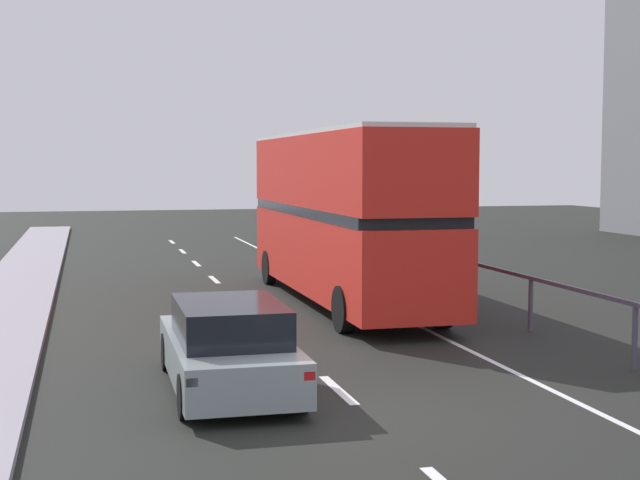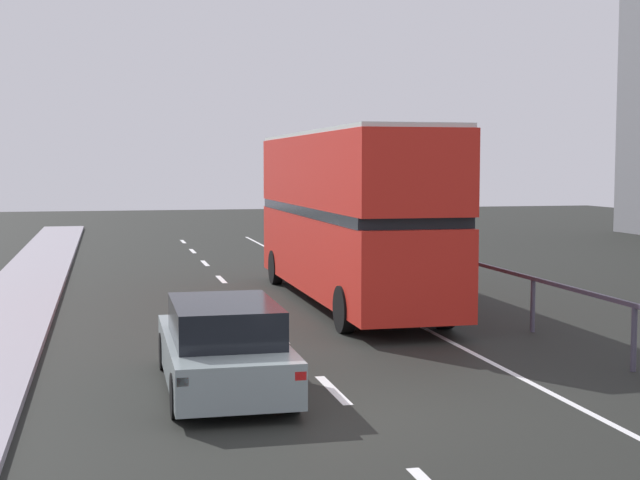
# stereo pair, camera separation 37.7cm
# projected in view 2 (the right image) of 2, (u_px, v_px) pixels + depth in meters

# --- Properties ---
(ground_plane) EXTENTS (75.07, 120.00, 0.10)m
(ground_plane) POSITION_uv_depth(u_px,v_px,m) (354.00, 414.00, 13.18)
(ground_plane) COLOR black
(lane_paint_markings) EXTENTS (3.39, 46.00, 0.01)m
(lane_paint_markings) POSITION_uv_depth(u_px,v_px,m) (342.00, 311.00, 22.19)
(lane_paint_markings) COLOR silver
(lane_paint_markings) RESTS_ON ground
(bridge_side_railing) EXTENTS (0.10, 42.00, 1.18)m
(bridge_side_railing) POSITION_uv_depth(u_px,v_px,m) (464.00, 267.00, 23.04)
(bridge_side_railing) COLOR #484254
(bridge_side_railing) RESTS_ON ground
(double_decker_bus_red) EXTENTS (2.52, 11.17, 4.37)m
(double_decker_bus_red) POSITION_uv_depth(u_px,v_px,m) (348.00, 212.00, 23.25)
(double_decker_bus_red) COLOR red
(double_decker_bus_red) RESTS_ON ground
(hatchback_car_near) EXTENTS (1.86, 4.57, 1.42)m
(hatchback_car_near) POSITION_uv_depth(u_px,v_px,m) (223.00, 347.00, 14.40)
(hatchback_car_near) COLOR gray
(hatchback_car_near) RESTS_ON ground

